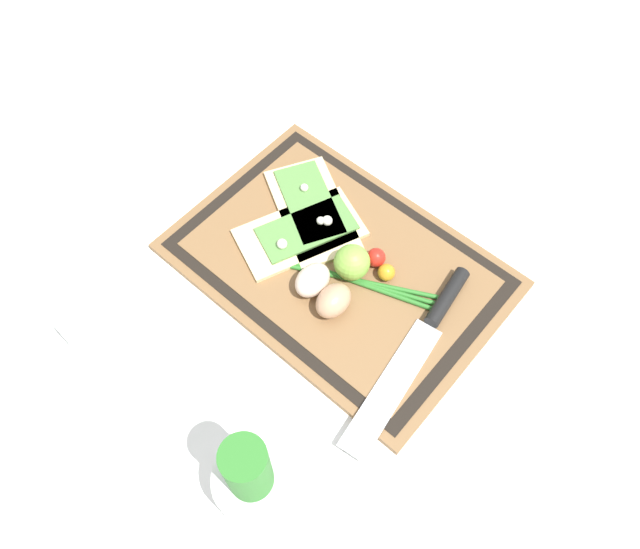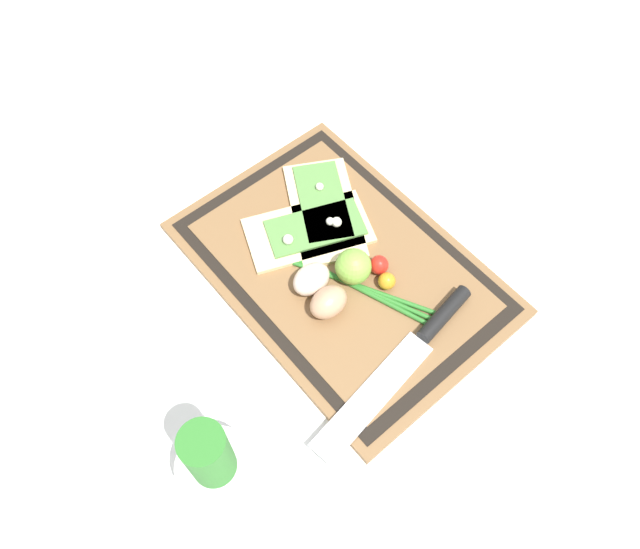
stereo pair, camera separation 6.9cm
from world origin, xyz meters
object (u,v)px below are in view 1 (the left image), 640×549
object	(u,v)px
herb_pot	(253,481)
lime	(351,263)
cherry_tomato_red	(376,258)
pizza_slice_near	(312,208)
knife	(429,327)
egg_pink	(311,279)
egg_brown	(333,301)
pizza_slice_far	(300,233)
sauce_jar	(92,323)
cherry_tomato_yellow	(386,272)

from	to	relation	value
herb_pot	lime	bearing A→B (deg)	-70.53
herb_pot	cherry_tomato_red	bearing A→B (deg)	-75.04
pizza_slice_near	knife	bearing A→B (deg)	169.84
egg_pink	herb_pot	bearing A→B (deg)	118.37
egg_brown	cherry_tomato_red	size ratio (longest dim) A/B	2.03
egg_brown	lime	size ratio (longest dim) A/B	1.09
egg_brown	pizza_slice_near	bearing A→B (deg)	-38.40
cherry_tomato_red	knife	bearing A→B (deg)	163.48
pizza_slice_near	cherry_tomato_red	xyz separation A→B (m)	(-0.14, 0.01, 0.01)
pizza_slice_near	pizza_slice_far	bearing A→B (deg)	110.65
pizza_slice_near	lime	xyz separation A→B (m)	(-0.12, 0.05, 0.02)
knife	sauce_jar	size ratio (longest dim) A/B	2.82
pizza_slice_near	egg_brown	size ratio (longest dim) A/B	3.75
cherry_tomato_red	sauce_jar	world-z (taller)	sauce_jar
egg_brown	cherry_tomato_red	distance (m)	0.10
pizza_slice_far	sauce_jar	bearing A→B (deg)	71.93
cherry_tomato_red	cherry_tomato_yellow	xyz separation A→B (m)	(-0.03, 0.01, -0.00)
egg_pink	lime	distance (m)	0.06
pizza_slice_near	knife	size ratio (longest dim) A/B	0.69
egg_brown	cherry_tomato_yellow	world-z (taller)	egg_brown
sauce_jar	lime	bearing A→B (deg)	-123.27
pizza_slice_far	sauce_jar	world-z (taller)	sauce_jar
cherry_tomato_red	lime	bearing A→B (deg)	65.88
sauce_jar	egg_brown	bearing A→B (deg)	-131.86
egg_brown	cherry_tomato_red	xyz separation A→B (m)	(0.00, -0.10, -0.01)
egg_pink	cherry_tomato_red	size ratio (longest dim) A/B	2.03
herb_pot	knife	bearing A→B (deg)	-95.49
pizza_slice_far	egg_brown	xyz separation A→B (m)	(-0.12, 0.06, 0.02)
knife	lime	size ratio (longest dim) A/B	5.88
egg_pink	cherry_tomato_red	xyz separation A→B (m)	(-0.05, -0.09, -0.01)
cherry_tomato_red	pizza_slice_near	bearing A→B (deg)	-4.06
herb_pot	sauce_jar	size ratio (longest dim) A/B	1.59
pizza_slice_near	sauce_jar	xyz separation A→B (m)	(0.08, 0.36, 0.03)
pizza_slice_far	cherry_tomato_yellow	bearing A→B (deg)	-169.33
cherry_tomato_yellow	lime	bearing A→B (deg)	33.27
herb_pot	cherry_tomato_yellow	bearing A→B (deg)	-78.93
cherry_tomato_red	herb_pot	size ratio (longest dim) A/B	0.16
lime	pizza_slice_near	bearing A→B (deg)	-21.95
egg_pink	sauce_jar	size ratio (longest dim) A/B	0.52
knife	egg_pink	xyz separation A→B (m)	(0.17, 0.06, 0.01)
pizza_slice_near	egg_pink	bearing A→B (deg)	130.94
egg_brown	egg_pink	world-z (taller)	same
cherry_tomato_yellow	egg_brown	bearing A→B (deg)	74.43
pizza_slice_near	lime	distance (m)	0.13
pizza_slice_far	knife	distance (m)	0.24
pizza_slice_far	lime	distance (m)	0.10
pizza_slice_far	cherry_tomato_red	bearing A→B (deg)	-162.82
knife	egg_pink	bearing A→B (deg)	18.42
herb_pot	pizza_slice_near	bearing A→B (deg)	-57.65
knife	cherry_tomato_yellow	world-z (taller)	cherry_tomato_yellow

